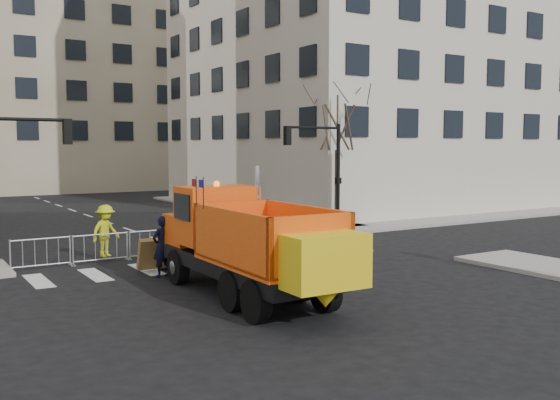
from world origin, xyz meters
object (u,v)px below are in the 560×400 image
cop_a (162,246)px  newspaper_box (278,226)px  worker (106,231)px  plow_truck (248,241)px  cop_b (202,238)px  cop_c (169,242)px

cop_a → newspaper_box: (7.37, 4.69, -0.31)m
worker → plow_truck: bearing=-105.2°
cop_a → newspaper_box: bearing=-162.3°
plow_truck → newspaper_box: plow_truck is taller
cop_b → plow_truck: bearing=110.1°
plow_truck → worker: size_ratio=4.89×
cop_a → worker: worker is taller
plow_truck → cop_a: bearing=14.7°
plow_truck → cop_b: (1.17, 5.60, -0.71)m
cop_b → worker: bearing=-7.8°
cop_b → worker: (-2.86, 2.38, 0.19)m
cop_a → cop_b: size_ratio=1.08×
cop_b → worker: 3.72m
plow_truck → worker: plow_truck is taller
cop_a → cop_b: 2.65m
cop_a → cop_b: bearing=-158.9°
cop_c → worker: worker is taller
plow_truck → newspaper_box: 10.87m
plow_truck → newspaper_box: size_ratio=8.70×
cop_a → newspaper_box: 8.74m
cop_c → worker: 3.13m
cop_a → worker: bearing=-94.6°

